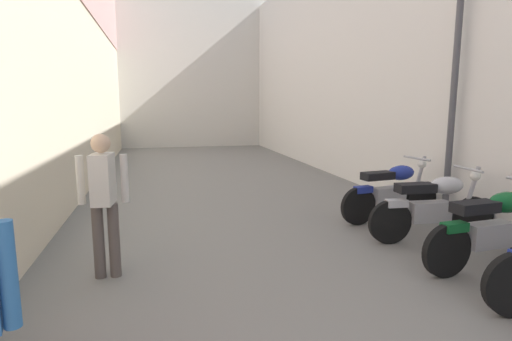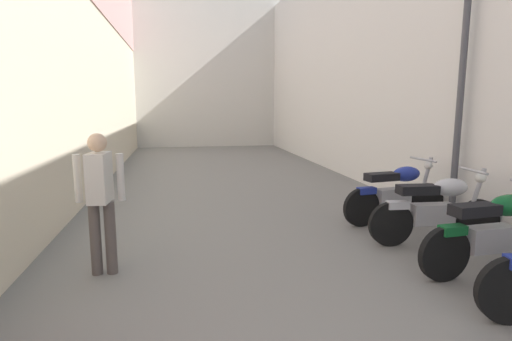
% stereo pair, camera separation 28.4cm
% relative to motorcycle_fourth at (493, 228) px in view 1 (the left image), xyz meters
% --- Properties ---
extents(ground_plane, '(35.29, 35.29, 0.00)m').
position_rel_motorcycle_fourth_xyz_m(ground_plane, '(-2.10, 2.96, -0.50)').
color(ground_plane, slate).
extents(building_left, '(0.45, 19.29, 7.29)m').
position_rel_motorcycle_fourth_xyz_m(building_left, '(-5.34, 4.93, 3.18)').
color(building_left, beige).
rests_on(building_left, ground).
extents(building_right, '(0.45, 19.29, 6.13)m').
position_rel_motorcycle_fourth_xyz_m(building_right, '(1.14, 4.96, 2.56)').
color(building_right, silver).
rests_on(building_right, ground).
extents(building_far_end, '(9.09, 2.00, 6.93)m').
position_rel_motorcycle_fourth_xyz_m(building_far_end, '(-2.10, 15.61, 2.97)').
color(building_far_end, beige).
rests_on(building_far_end, ground).
extents(motorcycle_fourth, '(1.85, 0.58, 1.04)m').
position_rel_motorcycle_fourth_xyz_m(motorcycle_fourth, '(0.00, 0.00, 0.00)').
color(motorcycle_fourth, black).
rests_on(motorcycle_fourth, ground).
extents(motorcycle_fifth, '(1.85, 0.58, 1.04)m').
position_rel_motorcycle_fourth_xyz_m(motorcycle_fifth, '(0.00, 1.03, 0.00)').
color(motorcycle_fifth, black).
rests_on(motorcycle_fifth, ground).
extents(motorcycle_sixth, '(1.84, 0.58, 1.04)m').
position_rel_motorcycle_fourth_xyz_m(motorcycle_sixth, '(-0.00, 2.07, 0.00)').
color(motorcycle_sixth, black).
rests_on(motorcycle_sixth, ground).
extents(pedestrian_further_down, '(0.52, 0.36, 1.57)m').
position_rel_motorcycle_fourth_xyz_m(pedestrian_further_down, '(-4.23, 0.83, 0.42)').
color(pedestrian_further_down, '#564C47').
rests_on(pedestrian_further_down, ground).
extents(street_lamp, '(0.79, 0.18, 4.24)m').
position_rel_motorcycle_fourth_xyz_m(street_lamp, '(0.69, 1.78, 2.01)').
color(street_lamp, '#47474C').
rests_on(street_lamp, ground).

